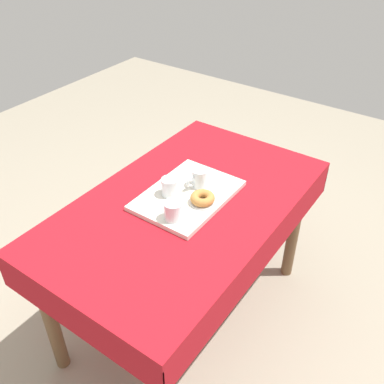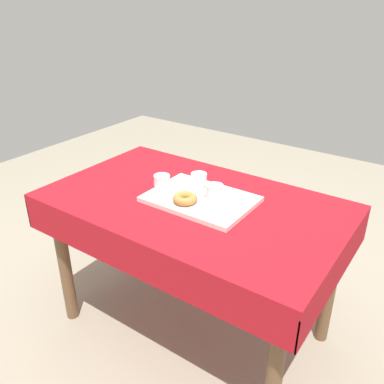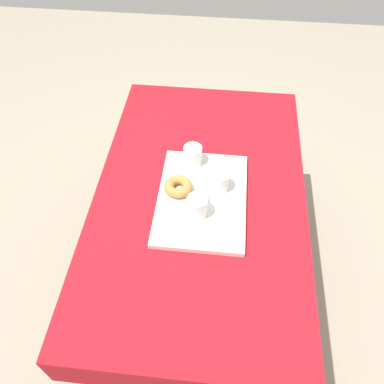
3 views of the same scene
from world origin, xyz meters
TOP-DOWN VIEW (x-y plane):
  - ground_plane at (0.00, 0.00)m, footprint 6.00×6.00m
  - dining_table at (0.00, 0.00)m, footprint 1.37×0.82m
  - serving_tray at (0.04, 0.01)m, footprint 0.47×0.33m
  - tea_mug_left at (0.11, 0.00)m, footprint 0.11×0.07m
  - water_glass_near at (-0.02, 0.07)m, footprint 0.07×0.07m
  - water_glass_far at (-0.14, -0.04)m, footprint 0.07×0.07m
  - donut_plate_left at (0.02, -0.08)m, footprint 0.11×0.11m
  - sugar_donut_left at (0.02, -0.08)m, footprint 0.11×0.11m

SIDE VIEW (x-z plane):
  - ground_plane at x=0.00m, z-range 0.00..0.00m
  - dining_table at x=0.00m, z-range 0.28..1.04m
  - serving_tray at x=0.04m, z-range 0.76..0.79m
  - donut_plate_left at x=0.02m, z-range 0.79..0.79m
  - sugar_donut_left at x=0.02m, z-range 0.79..0.83m
  - water_glass_far at x=-0.14m, z-range 0.78..0.86m
  - water_glass_near at x=-0.02m, z-range 0.78..0.86m
  - tea_mug_left at x=0.11m, z-range 0.78..0.87m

